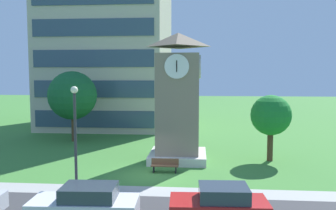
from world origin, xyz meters
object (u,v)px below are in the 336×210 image
clock_tower (178,105)px  street_lamp (75,131)px  park_bench (165,165)px  tree_streetside (271,116)px  parked_car_red (220,205)px  parked_car_white (86,204)px  tree_near_tower (72,95)px

clock_tower → street_lamp: 10.09m
clock_tower → street_lamp: clock_tower is taller
park_bench → tree_streetside: tree_streetside is taller
tree_streetside → parked_car_red: (-4.36, -11.50, -2.50)m
clock_tower → tree_streetside: bearing=3.3°
clock_tower → tree_streetside: 6.83m
clock_tower → park_bench: 5.00m
street_lamp → parked_car_white: size_ratio=1.25×
tree_near_tower → parked_car_red: tree_near_tower is taller
park_bench → tree_near_tower: tree_near_tower is taller
tree_near_tower → parked_car_white: 19.64m
clock_tower → tree_streetside: (6.78, 0.40, -0.78)m
parked_car_red → clock_tower: bearing=102.3°
tree_streetside → tree_near_tower: bearing=160.4°
clock_tower → parked_car_red: (2.42, -11.11, -3.29)m
clock_tower → park_bench: clock_tower is taller
parked_car_white → tree_near_tower: bearing=111.4°
park_bench → parked_car_white: bearing=-107.7°
tree_streetside → tree_near_tower: 18.18m
street_lamp → parked_car_red: (7.01, -2.14, -2.75)m
tree_streetside → parked_car_white: bearing=-130.2°
tree_near_tower → tree_streetside: bearing=-19.6°
park_bench → clock_tower: bearing=78.7°
clock_tower → tree_near_tower: (-10.32, 6.48, 0.22)m
clock_tower → parked_car_red: clock_tower is taller
parked_car_white → park_bench: bearing=72.3°
clock_tower → park_bench: size_ratio=5.19×
street_lamp → parked_car_red: size_ratio=1.38×
park_bench → tree_near_tower: size_ratio=0.27×
park_bench → street_lamp: bearing=-124.8°
street_lamp → tree_near_tower: tree_near_tower is taller
parked_car_red → tree_streetside: bearing=69.3°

